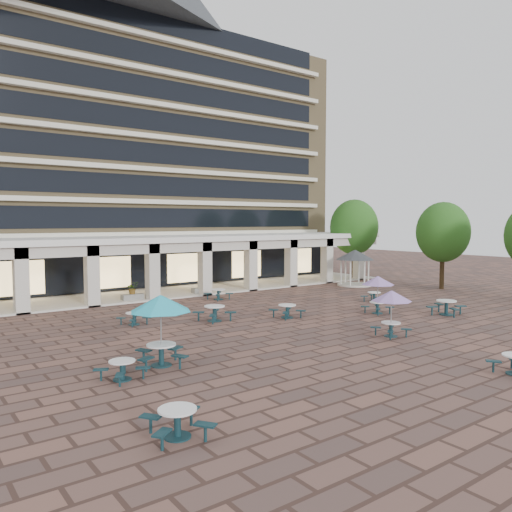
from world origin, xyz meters
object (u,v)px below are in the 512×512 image
(picnic_table_0, at_px, (177,420))
(planter_right, at_px, (202,288))
(gazebo, at_px, (355,259))
(planter_left, at_px, (132,293))

(picnic_table_0, relative_size, planter_right, 1.27)
(gazebo, bearing_deg, planter_left, 169.88)
(gazebo, bearing_deg, picnic_table_0, -145.68)
(picnic_table_0, distance_m, planter_left, 22.70)
(gazebo, distance_m, planter_right, 13.73)
(planter_right, bearing_deg, picnic_table_0, -121.71)
(planter_left, bearing_deg, gazebo, -10.12)
(picnic_table_0, xyz_separation_m, planter_right, (13.20, 21.36, 0.05))
(planter_left, xyz_separation_m, planter_right, (5.52, 0.00, -0.06))
(gazebo, distance_m, planter_left, 19.09)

